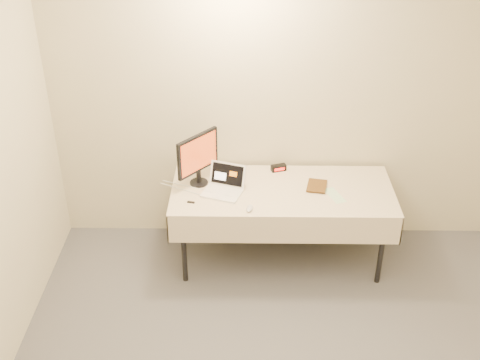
{
  "coord_description": "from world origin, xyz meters",
  "views": [
    {
      "loc": [
        -0.3,
        -2.23,
        3.4
      ],
      "look_at": [
        -0.36,
        1.99,
        0.86
      ],
      "focal_mm": 45.0,
      "sensor_mm": 36.0,
      "label": 1
    }
  ],
  "objects_px": {
    "monitor": "(198,156)",
    "book": "(308,175)",
    "laptop": "(224,185)",
    "table": "(282,196)"
  },
  "relations": [
    {
      "from": "monitor",
      "to": "book",
      "type": "height_order",
      "value": "monitor"
    },
    {
      "from": "monitor",
      "to": "book",
      "type": "distance_m",
      "value": 0.93
    },
    {
      "from": "table",
      "to": "book",
      "type": "bearing_deg",
      "value": 14.73
    },
    {
      "from": "laptop",
      "to": "monitor",
      "type": "relative_size",
      "value": 0.84
    },
    {
      "from": "monitor",
      "to": "book",
      "type": "xyz_separation_m",
      "value": [
        0.92,
        -0.04,
        -0.16
      ]
    },
    {
      "from": "laptop",
      "to": "monitor",
      "type": "distance_m",
      "value": 0.33
    },
    {
      "from": "table",
      "to": "laptop",
      "type": "relative_size",
      "value": 4.85
    },
    {
      "from": "book",
      "to": "table",
      "type": "bearing_deg",
      "value": -153.9
    },
    {
      "from": "laptop",
      "to": "monitor",
      "type": "height_order",
      "value": "monitor"
    },
    {
      "from": "laptop",
      "to": "book",
      "type": "height_order",
      "value": "book"
    }
  ]
}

